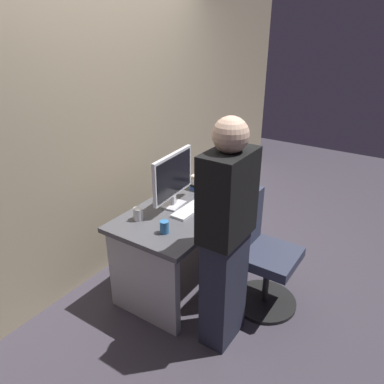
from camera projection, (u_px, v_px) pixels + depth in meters
ground_plane at (187, 278)px, 3.38m from camera, size 9.00×9.00×0.00m
wall_back at (110, 102)px, 3.15m from camera, size 6.40×0.10×3.00m
desk at (187, 231)px, 3.18m from camera, size 1.31×0.73×0.72m
office_chair at (262, 257)px, 2.93m from camera, size 0.52×0.52×0.94m
person_at_desk at (226, 237)px, 2.43m from camera, size 0.40×0.24×1.64m
monitor at (173, 177)px, 3.00m from camera, size 0.54×0.16×0.46m
keyboard at (192, 208)px, 3.04m from camera, size 0.43×0.13×0.02m
mouse at (209, 195)px, 3.26m from camera, size 0.06×0.10×0.03m
cup_near_keyboard at (164, 227)px, 2.69m from camera, size 0.07×0.07×0.09m
cup_by_monitor at (138, 214)px, 2.87m from camera, size 0.08×0.08×0.10m
book_stack at (200, 181)px, 3.41m from camera, size 0.23×0.17×0.13m
cell_phone at (228, 190)px, 3.39m from camera, size 0.09×0.15×0.01m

